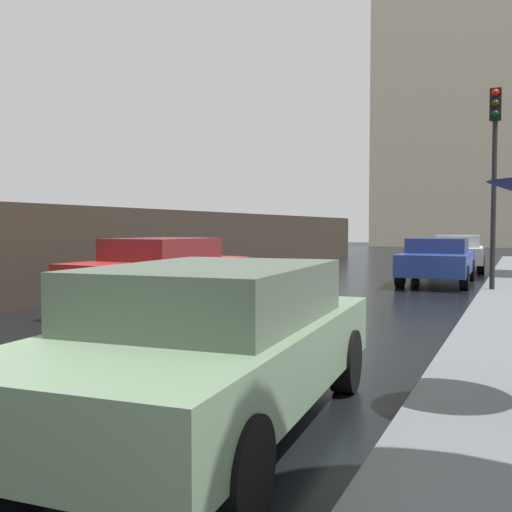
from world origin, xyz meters
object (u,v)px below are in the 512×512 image
object	(u,v)px
car_white_far_ahead	(458,252)
traffic_light	(495,152)
car_blue_near_kerb	(438,260)
car_red_behind_camera	(161,273)
car_green_mid_road	(211,340)

from	to	relation	value
car_white_far_ahead	traffic_light	size ratio (longest dim) A/B	0.82
traffic_light	car_blue_near_kerb	bearing A→B (deg)	124.32
car_red_behind_camera	traffic_light	world-z (taller)	traffic_light
traffic_light	car_red_behind_camera	bearing A→B (deg)	-135.16
car_white_far_ahead	traffic_light	distance (m)	8.65
car_white_far_ahead	car_red_behind_camera	size ratio (longest dim) A/B	0.98
car_green_mid_road	car_white_far_ahead	distance (m)	19.20
car_red_behind_camera	traffic_light	size ratio (longest dim) A/B	0.84
car_green_mid_road	car_red_behind_camera	distance (m)	6.78
car_blue_near_kerb	car_green_mid_road	size ratio (longest dim) A/B	1.01
car_white_far_ahead	car_green_mid_road	bearing A→B (deg)	-94.64
car_green_mid_road	car_white_far_ahead	world-z (taller)	same
car_blue_near_kerb	traffic_light	size ratio (longest dim) A/B	0.92
car_blue_near_kerb	car_red_behind_camera	distance (m)	9.06
car_green_mid_road	car_red_behind_camera	bearing A→B (deg)	123.08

